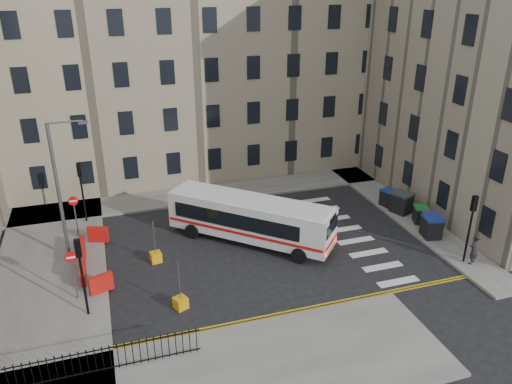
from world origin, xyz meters
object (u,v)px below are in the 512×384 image
wheelie_bin_c (421,215)px  wheelie_bin_e (389,198)px  wheelie_bin_d (401,202)px  bollard_chevron (181,303)px  bollard_yellow (156,257)px  wheelie_bin_a (432,227)px  wheelie_bin_b (432,224)px  bus (250,217)px  pedestrian (474,249)px  streetlamp (58,190)px

wheelie_bin_c → wheelie_bin_e: wheelie_bin_e is taller
wheelie_bin_d → bollard_chevron: bearing=178.6°
wheelie_bin_e → bollard_yellow: size_ratio=2.17×
wheelie_bin_a → wheelie_bin_b: wheelie_bin_a is taller
bus → wheelie_bin_d: bus is taller
wheelie_bin_e → bollard_yellow: bearing=171.5°
wheelie_bin_e → pedestrian: bearing=-104.1°
wheelie_bin_b → pedestrian: size_ratio=0.81×
wheelie_bin_e → pedestrian: pedestrian is taller
wheelie_bin_a → bollard_yellow: (-16.80, 2.49, -0.53)m
wheelie_bin_e → bollard_yellow: (-16.75, -2.36, -0.45)m
wheelie_bin_d → pedestrian: pedestrian is taller
wheelie_bin_a → wheelie_bin_c: size_ratio=1.12×
bollard_yellow → wheelie_bin_c: bearing=-1.9°
wheelie_bin_e → bollard_chevron: (-16.15, -7.17, -0.45)m
streetlamp → wheelie_bin_c: size_ratio=6.40×
wheelie_bin_b → streetlamp: bearing=-170.3°
bus → bollard_yellow: bus is taller
bollard_chevron → bus: bearing=46.0°
wheelie_bin_c → pedestrian: 5.36m
wheelie_bin_e → bollard_chevron: wheelie_bin_e is taller
streetlamp → bollard_chevron: 9.51m
streetlamp → pedestrian: streetlamp is taller
bus → wheelie_bin_e: size_ratio=7.05×
bollard_yellow → wheelie_bin_d: bearing=4.0°
streetlamp → bollard_yellow: bearing=-21.6°
bus → wheelie_bin_d: (11.09, 0.50, -0.75)m
bus → wheelie_bin_c: 11.53m
wheelie_bin_a → wheelie_bin_e: 4.84m
wheelie_bin_b → bollard_chevron: bearing=-150.7°
wheelie_bin_b → wheelie_bin_a: bearing=-112.8°
wheelie_bin_b → wheelie_bin_d: 3.39m
bollard_chevron → wheelie_bin_b: bearing=9.0°
wheelie_bin_a → pedestrian: 3.46m
wheelie_bin_c → bollard_chevron: size_ratio=2.12×
streetlamp → wheelie_bin_e: bearing=1.2°
pedestrian → bollard_chevron: pedestrian is taller
pedestrian → bollard_chevron: 16.55m
streetlamp → wheelie_bin_c: (22.12, -2.48, -3.62)m
wheelie_bin_b → wheelie_bin_c: 1.65m
bus → bollard_chevron: (-5.31, -5.50, -1.33)m
wheelie_bin_c → pedestrian: pedestrian is taller
wheelie_bin_c → wheelie_bin_e: 3.00m
streetlamp → bollard_chevron: bearing=-51.3°
bus → bollard_yellow: (-5.91, -0.68, -1.33)m
wheelie_bin_e → wheelie_bin_a: bearing=-106.0°
wheelie_bin_b → wheelie_bin_e: size_ratio=1.16×
pedestrian → bollard_chevron: size_ratio=3.09×
bus → bollard_chevron: 7.75m
wheelie_bin_c → bollard_yellow: 17.35m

